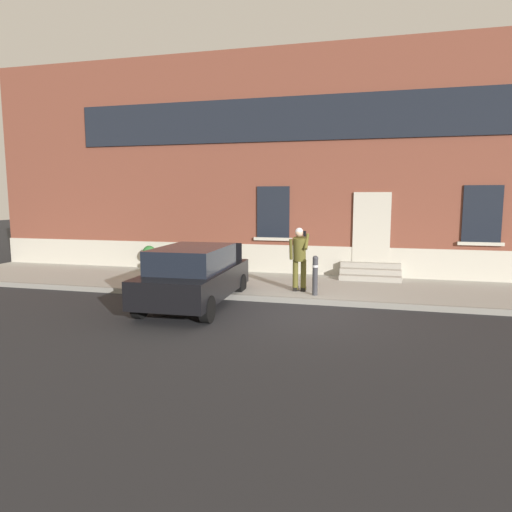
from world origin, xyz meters
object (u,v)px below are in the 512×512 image
bollard_far_left (181,268)px  person_on_phone (299,255)px  planter_cream (218,260)px  hatchback_car_black (195,275)px  bollard_near_person (315,274)px  planter_olive (150,257)px

bollard_far_left → person_on_phone: person_on_phone is taller
bollard_far_left → person_on_phone: bearing=6.5°
planter_cream → hatchback_car_black: bearing=-79.7°
bollard_near_person → person_on_phone: bearing=142.0°
hatchback_car_black → planter_olive: bearing=129.4°
bollard_far_left → planter_cream: bearing=84.5°
hatchback_car_black → person_on_phone: bearing=35.6°
planter_cream → bollard_far_left: bearing=-95.5°
hatchback_car_black → planter_olive: 5.21m
hatchback_car_black → bollard_near_person: size_ratio=3.93×
person_on_phone → bollard_near_person: bearing=-42.1°
hatchback_car_black → person_on_phone: 2.91m
bollard_far_left → planter_cream: (0.24, 2.50, -0.11)m
bollard_near_person → planter_cream: bearing=144.6°
bollard_far_left → person_on_phone: 3.33m
person_on_phone → planter_olive: bearing=153.4°
bollard_near_person → planter_cream: bollard_near_person is taller
hatchback_car_black → bollard_near_person: (2.83, 1.31, -0.08)m
bollard_near_person → planter_cream: (-3.52, 2.50, -0.11)m
hatchback_car_black → planter_olive: size_ratio=4.77×
planter_olive → bollard_far_left: bearing=-48.8°
hatchback_car_black → planter_cream: hatchback_car_black is taller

